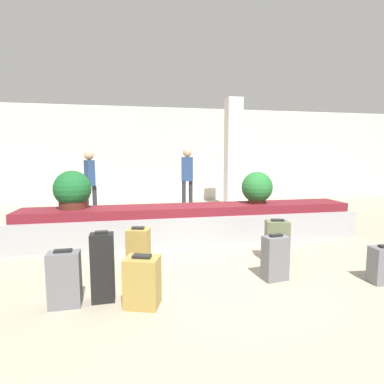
% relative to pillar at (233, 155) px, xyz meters
% --- Properties ---
extents(ground_plane, '(18.00, 18.00, 0.00)m').
position_rel_pillar_xyz_m(ground_plane, '(-1.79, -4.38, -1.60)').
color(ground_plane, '#9E937F').
extents(back_wall, '(18.00, 0.06, 3.20)m').
position_rel_pillar_xyz_m(back_wall, '(-1.79, 2.04, 0.00)').
color(back_wall, beige).
rests_on(back_wall, ground_plane).
extents(carousel, '(6.30, 0.84, 0.65)m').
position_rel_pillar_xyz_m(carousel, '(-1.79, -2.97, -1.29)').
color(carousel, '#9E9EA3').
rests_on(carousel, ground_plane).
extents(pillar, '(0.43, 0.43, 3.20)m').
position_rel_pillar_xyz_m(pillar, '(0.00, 0.00, 0.00)').
color(pillar, silver).
rests_on(pillar, ground_plane).
extents(suitcase_0, '(0.34, 0.23, 0.59)m').
position_rel_pillar_xyz_m(suitcase_0, '(-1.11, -4.97, -1.32)').
color(suitcase_0, slate).
rests_on(suitcase_0, ground_plane).
extents(suitcase_1, '(0.38, 0.31, 0.64)m').
position_rel_pillar_xyz_m(suitcase_1, '(-0.76, -4.34, -1.29)').
color(suitcase_1, '#5B6647').
rests_on(suitcase_1, ground_plane).
extents(suitcase_2, '(0.34, 0.29, 0.64)m').
position_rel_pillar_xyz_m(suitcase_2, '(-2.80, -4.43, -1.29)').
color(suitcase_2, '#A3843D').
rests_on(suitcase_2, ground_plane).
extents(suitcase_3, '(0.41, 0.37, 0.55)m').
position_rel_pillar_xyz_m(suitcase_3, '(-2.78, -5.33, -1.34)').
color(suitcase_3, '#A3843D').
rests_on(suitcase_3, ground_plane).
extents(suitcase_4, '(0.32, 0.19, 0.61)m').
position_rel_pillar_xyz_m(suitcase_4, '(-3.57, -5.19, -1.30)').
color(suitcase_4, slate).
rests_on(suitcase_4, ground_plane).
extents(suitcase_6, '(0.25, 0.18, 0.78)m').
position_rel_pillar_xyz_m(suitcase_6, '(-3.19, -5.14, -1.22)').
color(suitcase_6, black).
rests_on(suitcase_6, ground_plane).
extents(potted_plant_0, '(0.60, 0.60, 0.61)m').
position_rel_pillar_xyz_m(potted_plant_0, '(-0.50, -2.94, -0.65)').
color(potted_plant_0, '#4C2319').
rests_on(potted_plant_0, carousel).
extents(potted_plant_1, '(0.64, 0.64, 0.66)m').
position_rel_pillar_xyz_m(potted_plant_1, '(-3.89, -2.88, -0.64)').
color(potted_plant_1, '#4C2319').
rests_on(potted_plant_1, carousel).
extents(traveler_0, '(0.35, 0.25, 1.78)m').
position_rel_pillar_xyz_m(traveler_0, '(-1.35, 0.01, -0.52)').
color(traveler_0, '#282833').
rests_on(traveler_0, ground_plane).
extents(traveler_1, '(0.31, 0.37, 1.70)m').
position_rel_pillar_xyz_m(traveler_1, '(-3.94, -0.44, -0.58)').
color(traveler_1, '#282833').
rests_on(traveler_1, ground_plane).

